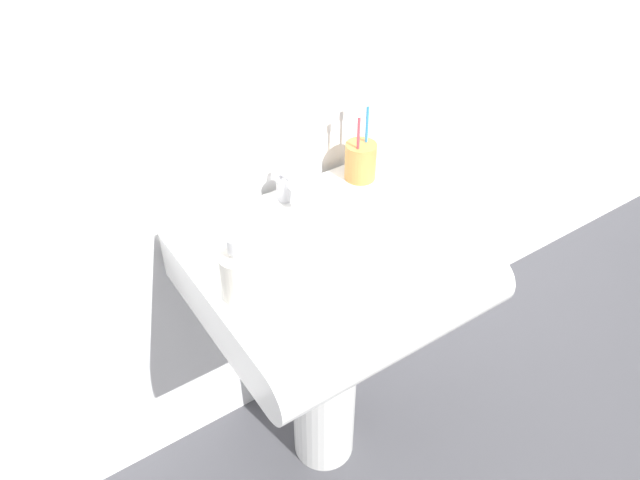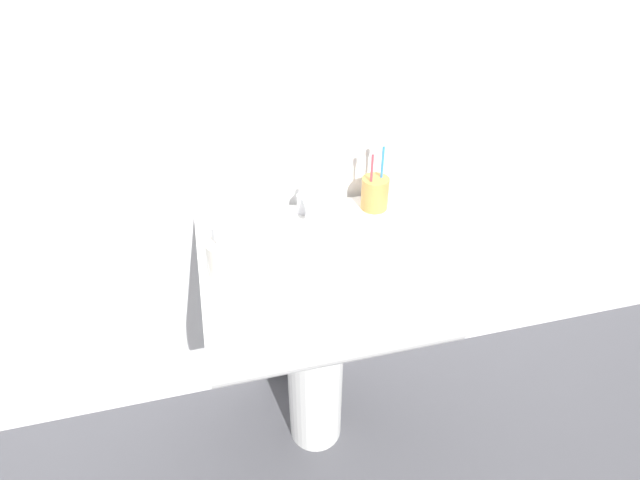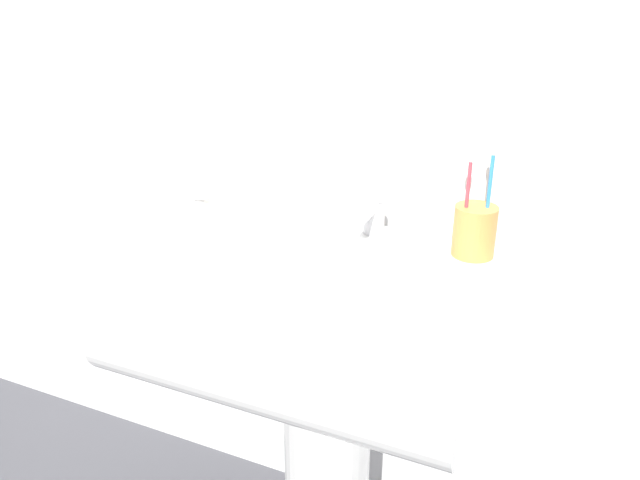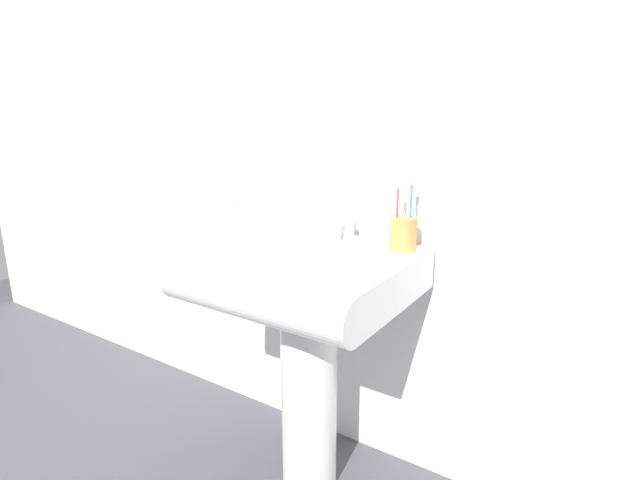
{
  "view_description": "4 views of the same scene",
  "coord_description": "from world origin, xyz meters",
  "views": [
    {
      "loc": [
        -0.61,
        -0.89,
        1.71
      ],
      "look_at": [
        -0.02,
        -0.01,
        0.84
      ],
      "focal_mm": 35.0,
      "sensor_mm": 36.0,
      "label": 1
    },
    {
      "loc": [
        -0.24,
        -1.02,
        1.62
      ],
      "look_at": [
        0.02,
        0.01,
        0.84
      ],
      "focal_mm": 28.0,
      "sensor_mm": 36.0,
      "label": 2
    },
    {
      "loc": [
        0.39,
        -0.93,
        1.31
      ],
      "look_at": [
        -0.01,
        -0.02,
        0.87
      ],
      "focal_mm": 35.0,
      "sensor_mm": 36.0,
      "label": 3
    },
    {
      "loc": [
        0.81,
        -1.17,
        1.22
      ],
      "look_at": [
        0.04,
        0.01,
        0.85
      ],
      "focal_mm": 28.0,
      "sensor_mm": 36.0,
      "label": 4
    }
  ],
  "objects": [
    {
      "name": "ground_plane",
      "position": [
        0.0,
        0.0,
        0.0
      ],
      "size": [
        6.0,
        6.0,
        0.0
      ],
      "primitive_type": "plane",
      "color": "#4C4C51",
      "rests_on": "ground"
    },
    {
      "name": "wall_back",
      "position": [
        0.0,
        0.29,
        1.2
      ],
      "size": [
        5.0,
        0.05,
        2.4
      ],
      "primitive_type": "cube",
      "color": "white",
      "rests_on": "ground"
    },
    {
      "name": "soap_bottle",
      "position": [
        -0.24,
        -0.04,
        0.86
      ],
      "size": [
        0.07,
        0.07,
        0.15
      ],
      "color": "silver",
      "rests_on": "sink_basin"
    },
    {
      "name": "faucet",
      "position": [
        0.02,
        0.19,
        0.85
      ],
      "size": [
        0.04,
        0.12,
        0.07
      ],
      "color": "silver",
      "rests_on": "sink_basin"
    },
    {
      "name": "sink_basin",
      "position": [
        0.0,
        -0.05,
        0.74
      ],
      "size": [
        0.6,
        0.55,
        0.13
      ],
      "color": "white",
      "rests_on": "sink_pedestal"
    },
    {
      "name": "toothbrush_cup",
      "position": [
        0.23,
        0.17,
        0.86
      ],
      "size": [
        0.08,
        0.08,
        0.22
      ],
      "color": "#D19347",
      "rests_on": "sink_basin"
    },
    {
      "name": "sink_pedestal",
      "position": [
        0.0,
        0.0,
        0.34
      ],
      "size": [
        0.18,
        0.18,
        0.68
      ],
      "primitive_type": "cylinder",
      "color": "white",
      "rests_on": "ground"
    }
  ]
}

